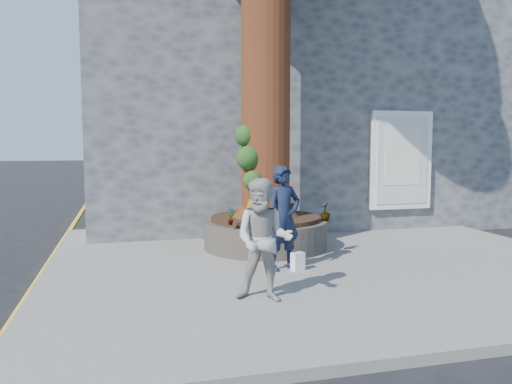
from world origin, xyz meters
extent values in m
plane|color=black|center=(0.00, 0.00, 0.00)|extent=(120.00, 120.00, 0.00)
cube|color=slate|center=(1.50, 1.00, 0.06)|extent=(9.00, 8.00, 0.12)
cube|color=yellow|center=(-3.05, 1.00, 0.00)|extent=(0.10, 30.00, 0.01)
cube|color=#46474A|center=(2.50, 7.20, 3.00)|extent=(10.00, 8.00, 6.00)
cube|color=black|center=(2.50, 7.20, 6.15)|extent=(10.30, 8.30, 0.30)
cube|color=white|center=(4.30, 3.14, 1.70)|extent=(1.50, 0.12, 2.20)
cube|color=silver|center=(4.30, 3.08, 1.70)|extent=(1.25, 0.04, 1.95)
cube|color=silver|center=(4.30, 3.06, 1.80)|extent=(0.90, 0.02, 1.30)
cube|color=#46474A|center=(10.50, 7.20, 3.00)|extent=(6.00, 8.00, 6.00)
cylinder|color=black|center=(0.80, 2.00, 0.38)|extent=(2.30, 2.30, 0.52)
cylinder|color=black|center=(0.80, 2.00, 0.68)|extent=(2.04, 2.04, 0.08)
cylinder|color=#412110|center=(0.80, 2.00, 4.47)|extent=(0.90, 0.90, 7.50)
cone|color=#412110|center=(0.80, 2.00, 1.07)|extent=(1.24, 1.24, 0.70)
sphere|color=#164217|center=(0.42, 1.80, 1.82)|extent=(0.44, 0.44, 0.44)
sphere|color=#164217|center=(0.48, 1.70, 1.42)|extent=(0.36, 0.36, 0.36)
sphere|color=#164217|center=(0.40, 1.92, 2.22)|extent=(0.40, 0.40, 0.40)
imported|color=black|center=(0.62, 0.35, 0.93)|extent=(0.68, 0.55, 1.62)
imported|color=#A2A09B|center=(-0.09, -1.06, 0.89)|extent=(0.92, 0.84, 1.53)
cube|color=white|center=(0.81, 0.22, 0.26)|extent=(0.23, 0.18, 0.28)
imported|color=gray|center=(-0.05, 1.15, 0.88)|extent=(0.20, 0.20, 0.32)
imported|color=gray|center=(0.31, 1.15, 0.94)|extent=(0.28, 0.29, 0.43)
imported|color=gray|center=(1.65, 1.15, 0.88)|extent=(0.26, 0.26, 0.33)
imported|color=gray|center=(1.65, 2.85, 0.86)|extent=(0.33, 0.32, 0.27)
camera|label=1|loc=(-1.74, -6.92, 2.07)|focal=35.00mm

